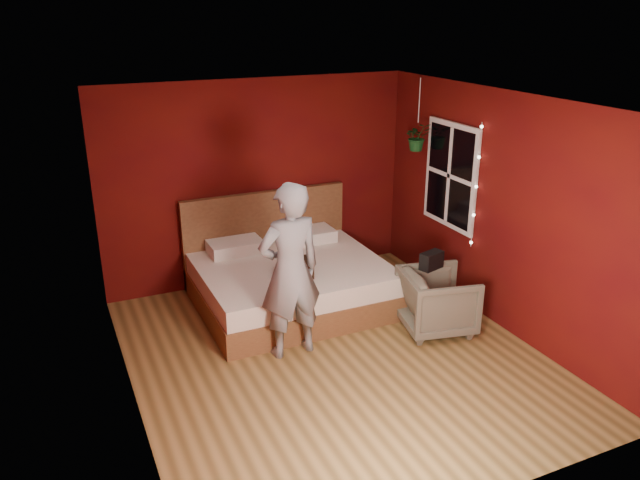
{
  "coord_description": "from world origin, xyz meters",
  "views": [
    {
      "loc": [
        -2.48,
        -5.05,
        3.41
      ],
      "look_at": [
        0.02,
        0.4,
        1.15
      ],
      "focal_mm": 35.0,
      "sensor_mm": 36.0,
      "label": 1
    }
  ],
  "objects": [
    {
      "name": "handbag",
      "position": [
        1.26,
        0.18,
        0.79
      ],
      "size": [
        0.3,
        0.21,
        0.19
      ],
      "primitive_type": "cube",
      "rotation": [
        0.0,
        0.0,
        0.3
      ],
      "color": "black",
      "rests_on": "armchair"
    },
    {
      "name": "person",
      "position": [
        -0.37,
        0.27,
        0.92
      ],
      "size": [
        0.7,
        0.49,
        1.84
      ],
      "primitive_type": "imported",
      "rotation": [
        0.0,
        0.0,
        3.21
      ],
      "color": "gray",
      "rests_on": "ground"
    },
    {
      "name": "hanging_plant",
      "position": [
        1.8,
        1.41,
        1.89
      ],
      "size": [
        0.36,
        0.33,
        0.89
      ],
      "color": "silver",
      "rests_on": "room_walls"
    },
    {
      "name": "bed",
      "position": [
        0.04,
        1.38,
        0.31
      ],
      "size": [
        2.18,
        1.85,
        1.2
      ],
      "color": "brown",
      "rests_on": "ground"
    },
    {
      "name": "armchair",
      "position": [
        1.29,
        0.05,
        0.35
      ],
      "size": [
        0.9,
        0.89,
        0.69
      ],
      "primitive_type": "imported",
      "rotation": [
        0.0,
        0.0,
        1.35
      ],
      "color": "#6A6453",
      "rests_on": "ground"
    },
    {
      "name": "window",
      "position": [
        1.97,
        0.9,
        1.5
      ],
      "size": [
        0.05,
        0.97,
        1.27
      ],
      "color": "white",
      "rests_on": "room_walls"
    },
    {
      "name": "throw_pillow",
      "position": [
        -0.01,
        1.01,
        0.61
      ],
      "size": [
        0.51,
        0.51,
        0.14
      ],
      "primitive_type": "cube",
      "rotation": [
        0.0,
        0.0,
        -0.35
      ],
      "color": "black",
      "rests_on": "bed"
    },
    {
      "name": "room_walls",
      "position": [
        0.0,
        0.0,
        1.68
      ],
      "size": [
        4.04,
        4.54,
        2.62
      ],
      "color": "#591009",
      "rests_on": "ground"
    },
    {
      "name": "fairy_lights",
      "position": [
        1.94,
        0.38,
        1.5
      ],
      "size": [
        0.04,
        0.04,
        1.45
      ],
      "color": "silver",
      "rests_on": "room_walls"
    },
    {
      "name": "floor",
      "position": [
        0.0,
        0.0,
        0.0
      ],
      "size": [
        4.5,
        4.5,
        0.0
      ],
      "primitive_type": "plane",
      "color": "olive",
      "rests_on": "ground"
    }
  ]
}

